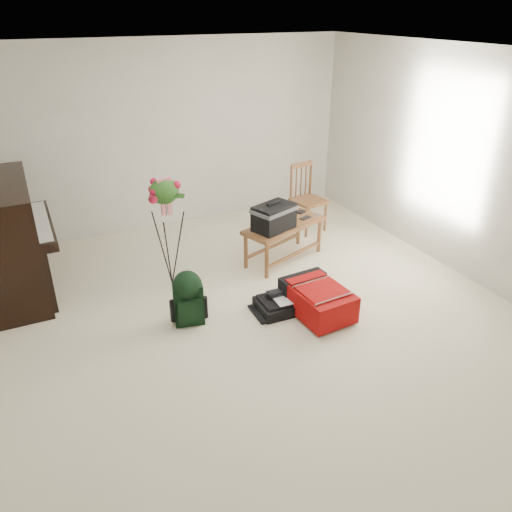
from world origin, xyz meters
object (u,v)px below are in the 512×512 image
green_backpack (188,295)px  black_duffel (281,304)px  piano (12,242)px  red_suitcase (315,297)px  bench (274,218)px  dining_chair (307,199)px  flower_stand (168,233)px

green_backpack → black_duffel: bearing=1.0°
piano → red_suitcase: (2.70, -1.76, -0.43)m
bench → red_suitcase: bench is taller
piano → black_duffel: bearing=-33.6°
dining_chair → bench: bearing=-151.5°
red_suitcase → flower_stand: size_ratio=0.59×
bench → dining_chair: (0.89, 0.71, -0.13)m
piano → green_backpack: (1.47, -1.40, -0.28)m
red_suitcase → black_duffel: red_suitcase is taller
dining_chair → flower_stand: flower_stand is taller
black_duffel → flower_stand: bearing=131.8°
dining_chair → black_duffel: 2.19m
bench → red_suitcase: bearing=-115.9°
red_suitcase → flower_stand: bearing=130.3°
dining_chair → green_backpack: dining_chair is taller
flower_stand → red_suitcase: bearing=-50.9°
bench → red_suitcase: 1.24m
piano → flower_stand: (1.54, -0.56, 0.03)m
black_duffel → green_backpack: (-0.93, 0.19, 0.24)m
dining_chair → green_backpack: 2.71m
bench → black_duffel: 1.20m
black_duffel → flower_stand: size_ratio=0.39×
red_suitcase → green_backpack: 1.29m
dining_chair → piano: bearing=171.4°
green_backpack → red_suitcase: bearing=-3.5°
piano → bench: bearing=-11.9°
bench → green_backpack: 1.60m
bench → flower_stand: (-1.28, 0.04, 0.04)m
black_duffel → flower_stand: flower_stand is taller
dining_chair → red_suitcase: dining_chair is taller
dining_chair → flower_stand: bearing=-173.0°
piano → dining_chair: size_ratio=1.62×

